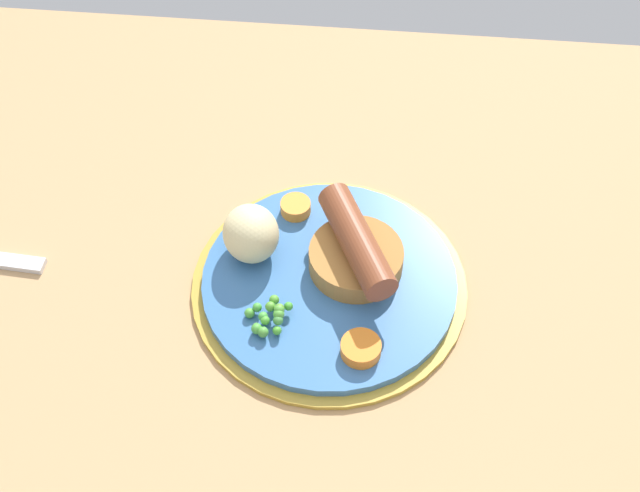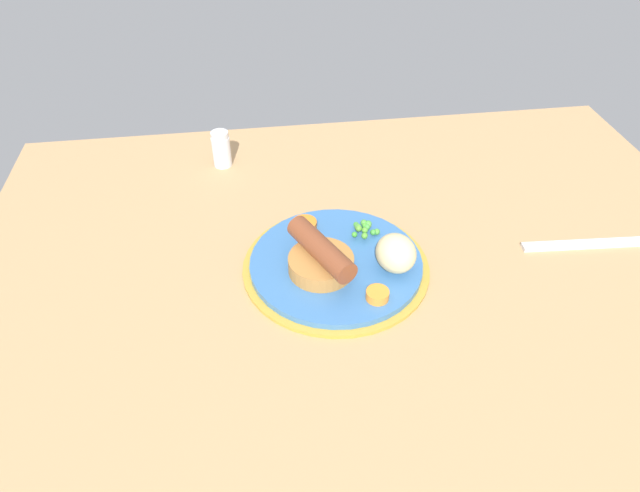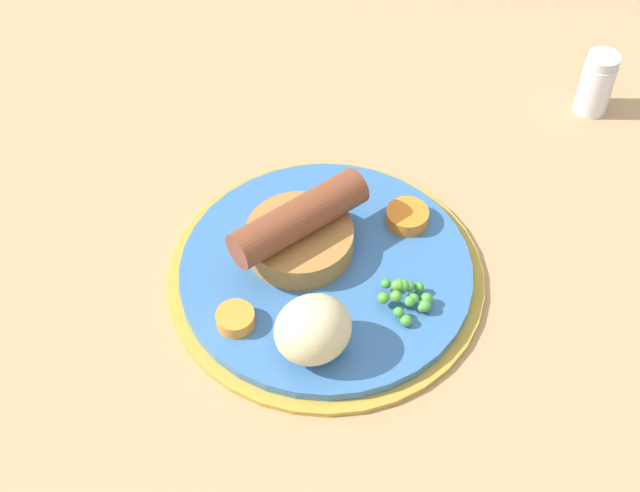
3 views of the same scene
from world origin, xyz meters
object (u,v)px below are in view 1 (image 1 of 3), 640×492
carrot_slice_2 (361,348)px  carrot_slice_1 (300,208)px  pea_pile (270,315)px  dinner_plate (329,284)px  sausage_pudding (356,252)px  potato_chunk_1 (251,233)px

carrot_slice_2 → carrot_slice_1: bearing=-65.8°
pea_pile → carrot_slice_2: (-8.20, 2.39, -0.37)cm
dinner_plate → sausage_pudding: bearing=-143.7°
pea_pile → potato_chunk_1: size_ratio=0.74×
pea_pile → carrot_slice_2: pea_pile is taller
potato_chunk_1 → carrot_slice_2: bearing=136.9°
sausage_pudding → carrot_slice_2: size_ratio=3.38×
pea_pile → carrot_slice_2: size_ratio=1.21×
sausage_pudding → carrot_slice_2: 9.50cm
dinner_plate → potato_chunk_1: potato_chunk_1 is taller
dinner_plate → potato_chunk_1: 8.63cm
potato_chunk_1 → carrot_slice_1: size_ratio=1.97×
sausage_pudding → pea_pile: sausage_pudding is taller
dinner_plate → carrot_slice_2: (-3.39, 7.62, 1.46)cm
potato_chunk_1 → carrot_slice_1: 6.88cm
dinner_plate → carrot_slice_2: carrot_slice_2 is taller
pea_pile → carrot_slice_2: bearing=163.7°
potato_chunk_1 → dinner_plate: bearing=161.1°
dinner_plate → pea_pile: size_ratio=5.99×
potato_chunk_1 → pea_pile: bearing=109.0°
sausage_pudding → pea_pile: (7.11, 6.91, -1.17)cm
carrot_slice_1 → potato_chunk_1: bearing=53.2°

